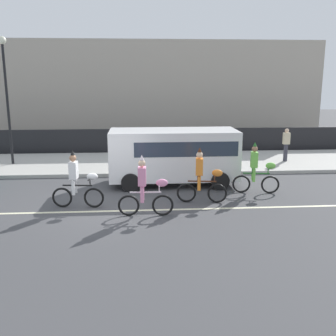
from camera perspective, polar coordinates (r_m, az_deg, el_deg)
The scene contains 12 objects.
ground_plane at distance 13.26m, azimuth -8.28°, elevation -5.51°, with size 80.00×80.00×0.00m, color #424244.
road_centre_line at distance 12.79m, azimuth -8.43°, elevation -6.20°, with size 36.00×0.14×0.01m, color beige.
sidewalk_curb at distance 19.51m, azimuth -7.00°, elevation 0.72°, with size 60.00×5.00×0.15m, color #ADAAA3.
fence_line at distance 22.25m, azimuth -6.70°, elevation 3.86°, with size 40.00×0.08×1.40m, color black.
building_backdrop at distance 30.60m, azimuth -7.10°, elevation 11.23°, with size 28.00×8.00×6.65m, color #B2A899.
parade_cyclist_zebra at distance 13.11m, azimuth -12.98°, elevation -2.09°, with size 1.72×0.50×1.92m.
parade_cyclist_pink at distance 12.03m, azimuth -3.21°, elevation -3.13°, with size 1.72×0.50×1.92m.
parade_cyclist_orange at distance 13.33m, azimuth 5.03°, elevation -1.56°, with size 1.71×0.52×1.92m.
parade_cyclist_lime at distance 14.75m, azimuth 12.76°, elevation -0.43°, with size 1.71×0.53×1.92m.
parked_van_white at distance 15.59m, azimuth 1.07°, elevation 2.25°, with size 5.00×2.22×2.18m.
street_lamp_post at distance 19.92m, azimuth -22.49°, elevation 11.44°, with size 0.36×0.36×5.86m.
pedestrian_onlooker at distance 20.17m, azimuth 16.76°, elevation 3.37°, with size 0.32×0.20×1.62m.
Camera 1 is at (0.98, -12.56, 4.15)m, focal length 42.00 mm.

